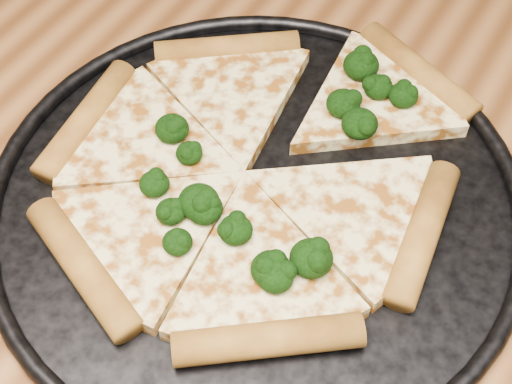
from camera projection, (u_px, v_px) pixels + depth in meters
The scene contains 3 objects.
pizza_pan at pixel (256, 198), 0.57m from camera, with size 0.41×0.41×0.02m.
pizza at pixel (252, 169), 0.58m from camera, with size 0.32×0.37×0.02m.
broccoli_florets at pixel (277, 170), 0.57m from camera, with size 0.18×0.25×0.02m.
Camera 1 is at (0.06, -0.23, 1.22)m, focal length 53.05 mm.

